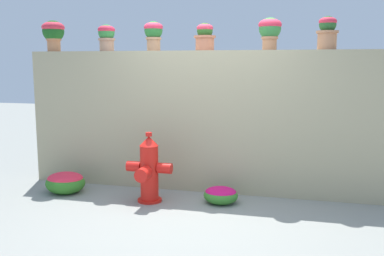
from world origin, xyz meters
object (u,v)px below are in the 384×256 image
(flower_bush_right, at_px, (221,194))
(potted_plant_2, at_px, (153,32))
(potted_plant_0, at_px, (53,32))
(flower_bush_left, at_px, (65,182))
(potted_plant_1, at_px, (107,35))
(fire_hydrant, at_px, (149,170))
(potted_plant_4, at_px, (270,30))
(potted_plant_5, at_px, (327,31))
(potted_plant_3, at_px, (205,36))

(flower_bush_right, bearing_deg, potted_plant_2, 151.24)
(potted_plant_0, relative_size, flower_bush_left, 0.83)
(potted_plant_1, distance_m, potted_plant_2, 0.69)
(potted_plant_0, height_order, potted_plant_2, potted_plant_0)
(fire_hydrant, bearing_deg, potted_plant_1, 140.40)
(potted_plant_4, height_order, flower_bush_right, potted_plant_4)
(potted_plant_1, xyz_separation_m, fire_hydrant, (0.87, -0.72, -1.74))
(potted_plant_2, distance_m, fire_hydrant, 1.94)
(potted_plant_0, height_order, potted_plant_5, potted_plant_0)
(potted_plant_4, xyz_separation_m, flower_bush_left, (-2.67, -0.64, -2.04))
(potted_plant_1, relative_size, potted_plant_3, 1.01)
(potted_plant_0, xyz_separation_m, flower_bush_left, (0.48, -0.65, -2.06))
(potted_plant_1, xyz_separation_m, potted_plant_3, (1.42, 0.05, -0.02))
(potted_plant_0, xyz_separation_m, fire_hydrant, (1.72, -0.73, -1.80))
(potted_plant_4, xyz_separation_m, flower_bush_right, (-0.52, -0.56, -2.08))
(potted_plant_2, height_order, potted_plant_5, potted_plant_5)
(potted_plant_0, height_order, flower_bush_left, potted_plant_0)
(potted_plant_4, distance_m, potted_plant_5, 0.71)
(potted_plant_4, xyz_separation_m, fire_hydrant, (-1.42, -0.73, -1.78))
(potted_plant_0, distance_m, potted_plant_5, 3.86)
(potted_plant_2, relative_size, fire_hydrant, 0.45)
(potted_plant_2, relative_size, potted_plant_4, 0.98)
(potted_plant_1, height_order, fire_hydrant, potted_plant_1)
(potted_plant_1, relative_size, potted_plant_4, 0.90)
(potted_plant_1, relative_size, potted_plant_2, 0.92)
(potted_plant_5, relative_size, flower_bush_right, 0.96)
(fire_hydrant, height_order, flower_bush_left, fire_hydrant)
(flower_bush_left, bearing_deg, potted_plant_2, 32.31)
(fire_hydrant, distance_m, flower_bush_right, 0.97)
(potted_plant_1, bearing_deg, potted_plant_5, 0.49)
(potted_plant_1, height_order, potted_plant_4, potted_plant_4)
(potted_plant_1, distance_m, flower_bush_left, 2.13)
(potted_plant_3, relative_size, potted_plant_4, 0.89)
(potted_plant_3, distance_m, flower_bush_left, 2.76)
(fire_hydrant, bearing_deg, potted_plant_3, 54.52)
(potted_plant_1, bearing_deg, flower_bush_left, -120.83)
(potted_plant_0, distance_m, flower_bush_right, 3.41)
(potted_plant_5, height_order, flower_bush_left, potted_plant_5)
(potted_plant_5, relative_size, fire_hydrant, 0.46)
(potted_plant_2, bearing_deg, potted_plant_5, -0.42)
(potted_plant_1, height_order, flower_bush_left, potted_plant_1)
(potted_plant_1, xyz_separation_m, flower_bush_left, (-0.38, -0.63, -2.00))
(potted_plant_0, xyz_separation_m, flower_bush_right, (2.63, -0.56, -2.10))
(potted_plant_2, relative_size, flower_bush_left, 0.75)
(fire_hydrant, relative_size, flower_bush_left, 1.65)
(potted_plant_0, bearing_deg, potted_plant_2, 1.12)
(potted_plant_3, xyz_separation_m, flower_bush_left, (-1.80, -0.69, -1.97))
(flower_bush_right, bearing_deg, potted_plant_4, 47.04)
(potted_plant_4, bearing_deg, potted_plant_1, -179.77)
(fire_hydrant, distance_m, flower_bush_left, 1.28)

